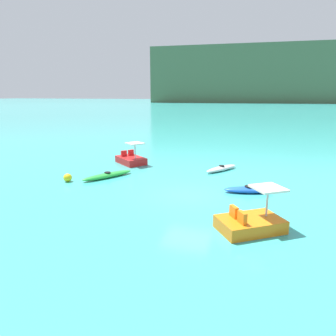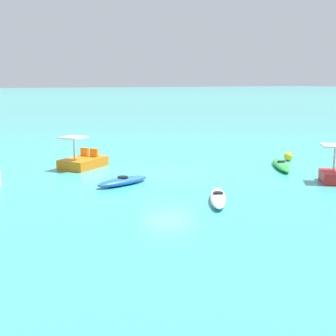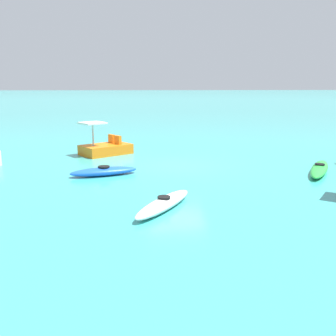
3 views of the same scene
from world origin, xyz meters
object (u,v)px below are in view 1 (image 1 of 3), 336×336
Objects in this scene: kayak_green at (108,175)px; pedal_boat_orange at (250,222)px; kayak_white at (222,168)px; kayak_blue at (249,190)px; buoy_yellow at (68,178)px; pedal_boat_red at (131,159)px.

pedal_boat_orange is (8.87, -4.96, 0.17)m from kayak_green.
kayak_white is 0.97× the size of pedal_boat_orange.
kayak_blue is 10.54m from buoy_yellow.
kayak_blue and kayak_white have the same top height.
buoy_yellow is at bearing -147.51° from kayak_white.
kayak_blue is 0.96× the size of pedal_boat_orange.
pedal_boat_orange is at bearing -75.72° from kayak_white.
kayak_green is at bearing 177.83° from kayak_blue.
pedal_boat_orange reaches higher than kayak_white.
kayak_blue is 4.70m from kayak_white.
kayak_white is 6.84m from pedal_boat_red.
pedal_boat_orange is (2.26, -8.89, 0.17)m from kayak_white.
pedal_boat_orange is 1.00× the size of pedal_boat_red.
pedal_boat_orange is (0.26, -4.63, 0.17)m from kayak_blue.
kayak_green is 10.17m from pedal_boat_orange.
buoy_yellow is (-1.65, -5.53, -0.09)m from pedal_boat_red.
pedal_boat_red is 5.72× the size of buoy_yellow.
pedal_boat_orange is 11.29m from buoy_yellow.
pedal_boat_red is (-8.83, 4.38, 0.17)m from kayak_blue.
kayak_green is at bearing 150.79° from pedal_boat_orange.
kayak_white is (-2.00, 4.25, -0.00)m from kayak_blue.
buoy_yellow reaches higher than kayak_white.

